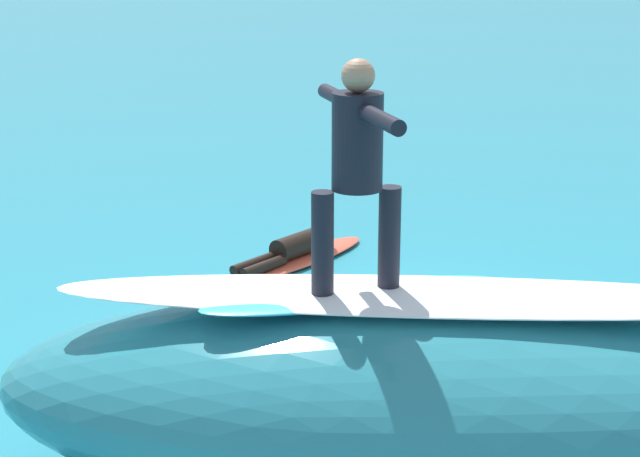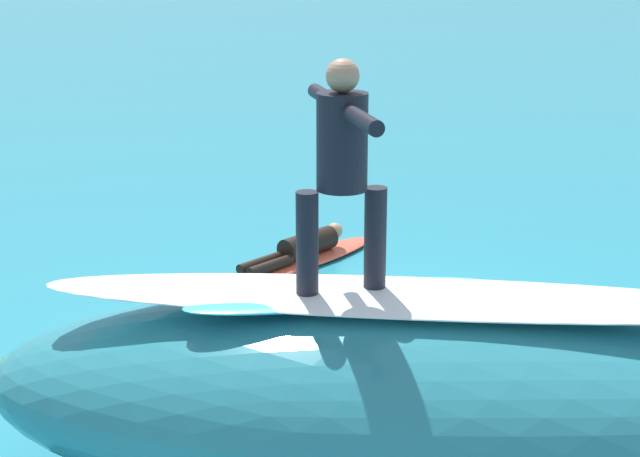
% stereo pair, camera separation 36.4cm
% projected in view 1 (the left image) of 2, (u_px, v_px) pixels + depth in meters
% --- Properties ---
extents(ground_plane, '(120.00, 120.00, 0.00)m').
position_uv_depth(ground_plane, '(399.00, 343.00, 9.90)').
color(ground_plane, teal).
extents(wave_crest, '(6.28, 2.45, 1.45)m').
position_uv_depth(wave_crest, '(425.00, 395.00, 7.17)').
color(wave_crest, teal).
rests_on(wave_crest, ground_plane).
extents(wave_foam_lip, '(5.33, 0.88, 0.08)m').
position_uv_depth(wave_foam_lip, '(428.00, 296.00, 6.95)').
color(wave_foam_lip, white).
rests_on(wave_foam_lip, wave_crest).
extents(surfboard_riding, '(2.29, 1.27, 0.07)m').
position_uv_depth(surfboard_riding, '(356.00, 295.00, 6.98)').
color(surfboard_riding, '#33B2D1').
rests_on(surfboard_riding, wave_crest).
extents(surfer_riding, '(0.62, 1.48, 1.62)m').
position_uv_depth(surfer_riding, '(357.00, 159.00, 6.70)').
color(surfer_riding, black).
rests_on(surfer_riding, surfboard_riding).
extents(surfboard_paddling, '(1.81, 2.21, 0.09)m').
position_uv_depth(surfboard_paddling, '(300.00, 259.00, 12.32)').
color(surfboard_paddling, '#E0563D').
rests_on(surfboard_paddling, ground_plane).
extents(surfer_paddling, '(1.16, 1.48, 0.31)m').
position_uv_depth(surfer_paddling, '(293.00, 248.00, 12.18)').
color(surfer_paddling, black).
rests_on(surfer_paddling, surfboard_paddling).
extents(foam_patch_near, '(0.91, 0.75, 0.16)m').
position_uv_depth(foam_patch_near, '(387.00, 295.00, 10.98)').
color(foam_patch_near, white).
rests_on(foam_patch_near, ground_plane).
extents(foam_patch_mid, '(0.70, 0.75, 0.15)m').
position_uv_depth(foam_patch_mid, '(254.00, 360.00, 9.32)').
color(foam_patch_mid, white).
rests_on(foam_patch_mid, ground_plane).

